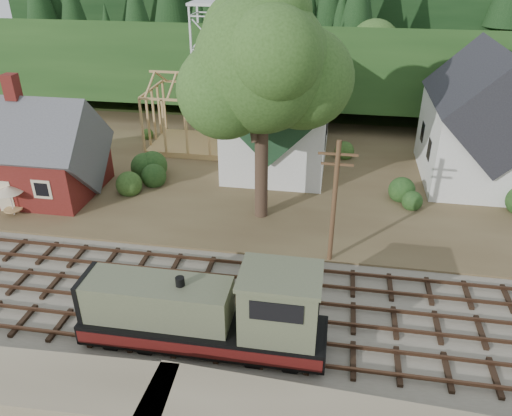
# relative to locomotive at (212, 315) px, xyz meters

# --- Properties ---
(ground) EXTENTS (140.00, 140.00, 0.00)m
(ground) POSITION_rel_locomotive_xyz_m (-1.69, 3.00, -2.06)
(ground) COLOR #384C1E
(ground) RESTS_ON ground
(railroad_bed) EXTENTS (64.00, 11.00, 0.16)m
(railroad_bed) POSITION_rel_locomotive_xyz_m (-1.69, 3.00, -1.98)
(railroad_bed) COLOR #726B5B
(railroad_bed) RESTS_ON ground
(village_flat) EXTENTS (64.00, 26.00, 0.30)m
(village_flat) POSITION_rel_locomotive_xyz_m (-1.69, 21.00, -1.91)
(village_flat) COLOR brown
(village_flat) RESTS_ON ground
(hillside) EXTENTS (70.00, 28.96, 12.74)m
(hillside) POSITION_rel_locomotive_xyz_m (-1.69, 45.00, -2.06)
(hillside) COLOR #1E3F19
(hillside) RESTS_ON ground
(ridge) EXTENTS (80.00, 20.00, 12.00)m
(ridge) POSITION_rel_locomotive_xyz_m (-1.69, 61.00, -2.06)
(ridge) COLOR black
(ridge) RESTS_ON ground
(depot) EXTENTS (10.80, 7.41, 9.00)m
(depot) POSITION_rel_locomotive_xyz_m (-17.69, 14.00, 1.15)
(depot) COLOR #591914
(depot) RESTS_ON village_flat
(church) EXTENTS (8.40, 15.17, 13.00)m
(church) POSITION_rel_locomotive_xyz_m (0.31, 22.68, 3.12)
(church) COLOR silver
(church) RESTS_ON village_flat
(farmhouse) EXTENTS (8.40, 10.80, 10.60)m
(farmhouse) POSITION_rel_locomotive_xyz_m (16.31, 22.00, 2.80)
(farmhouse) COLOR silver
(farmhouse) RESTS_ON village_flat
(timber_frame) EXTENTS (8.20, 6.20, 6.99)m
(timber_frame) POSITION_rel_locomotive_xyz_m (-7.69, 25.00, 1.21)
(timber_frame) COLOR tan
(timber_frame) RESTS_ON village_flat
(lattice_tower) EXTENTS (3.20, 3.20, 12.12)m
(lattice_tower) POSITION_rel_locomotive_xyz_m (-7.69, 31.00, 7.97)
(lattice_tower) COLOR silver
(lattice_tower) RESTS_ON village_flat
(big_tree) EXTENTS (10.90, 8.40, 14.70)m
(big_tree) POSITION_rel_locomotive_xyz_m (0.48, 13.08, 8.16)
(big_tree) COLOR #38281E
(big_tree) RESTS_ON village_flat
(telegraph_pole_near) EXTENTS (2.20, 0.28, 8.00)m
(telegraph_pole_near) POSITION_rel_locomotive_xyz_m (5.31, 8.20, 2.19)
(telegraph_pole_near) COLOR #4C331E
(telegraph_pole_near) RESTS_ON ground
(locomotive) EXTENTS (11.53, 2.88, 4.63)m
(locomotive) POSITION_rel_locomotive_xyz_m (0.00, 0.00, 0.00)
(locomotive) COLOR black
(locomotive) RESTS_ON railroad_bed
(car_blue) EXTENTS (2.97, 3.83, 1.22)m
(car_blue) POSITION_rel_locomotive_xyz_m (-14.21, 16.01, -1.15)
(car_blue) COLOR #528BB0
(car_blue) RESTS_ON village_flat
(patio_set) EXTENTS (1.98, 1.98, 2.20)m
(patio_set) POSITION_rel_locomotive_xyz_m (-17.05, 10.17, 0.11)
(patio_set) COLOR silver
(patio_set) RESTS_ON village_flat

